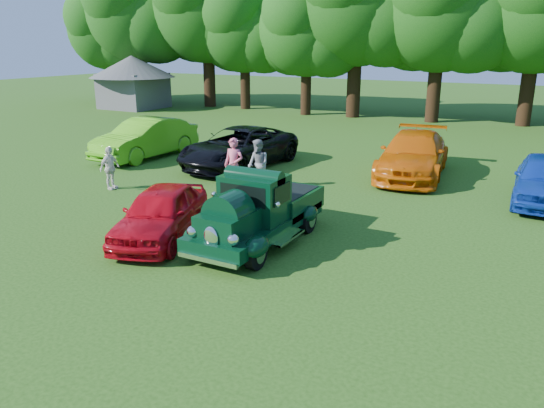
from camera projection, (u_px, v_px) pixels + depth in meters
The scene contains 11 objects.
ground at pixel (218, 249), 13.07m from camera, with size 120.00×120.00×0.00m, color #1F4510.
hero_pickup at pixel (259, 212), 13.32m from camera, with size 2.13×4.57×1.79m.
red_convertible at pixel (161, 213), 13.59m from camera, with size 1.61×3.99×1.36m, color #B40713.
back_car_lime at pixel (146, 138), 23.13m from camera, with size 1.79×5.15×1.70m, color #49A916.
back_car_black at pixel (239, 147), 21.43m from camera, with size 2.62×5.69×1.58m, color black.
back_car_orange at pixel (413, 155), 19.92m from camera, with size 2.29×5.63×1.63m, color #CA5807.
spectator_pink at pixel (234, 165), 17.72m from camera, with size 0.67×0.44×1.85m, color #E35D7C.
spectator_grey at pixel (258, 164), 18.25m from camera, with size 0.83×0.64×1.70m, color gray.
spectator_white at pixel (110, 168), 18.15m from camera, with size 0.87×0.36×1.48m, color silver.
gazebo at pixel (133, 76), 40.07m from camera, with size 6.40×6.40×3.90m.
tree_line at pixel (452, 8), 31.48m from camera, with size 62.68×9.55×11.55m.
Camera 1 is at (7.01, -10.05, 4.89)m, focal length 35.00 mm.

